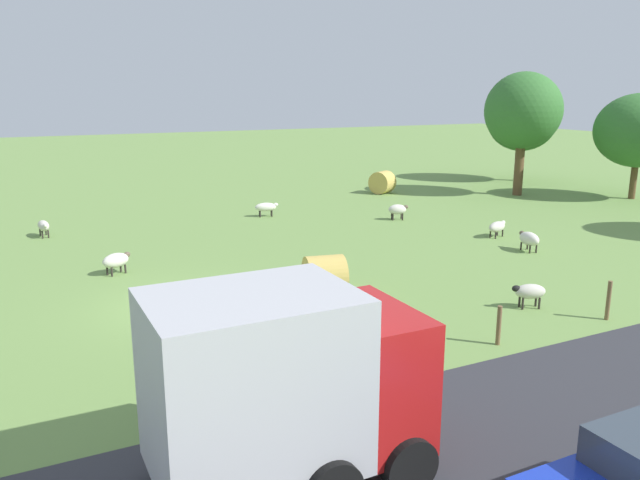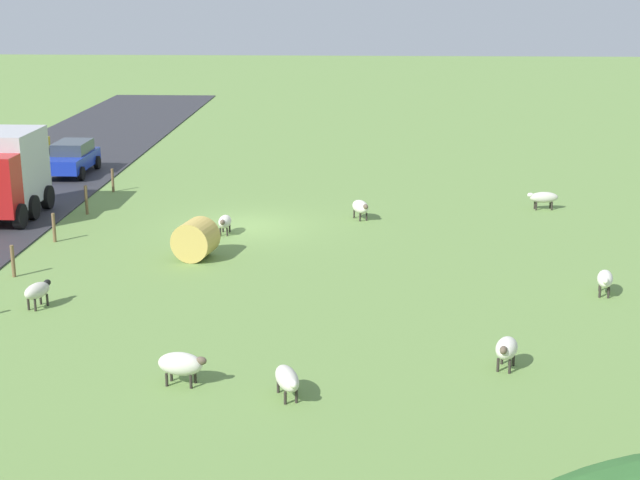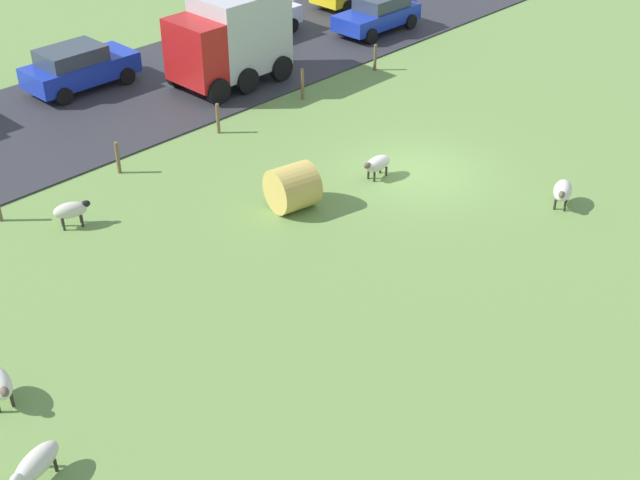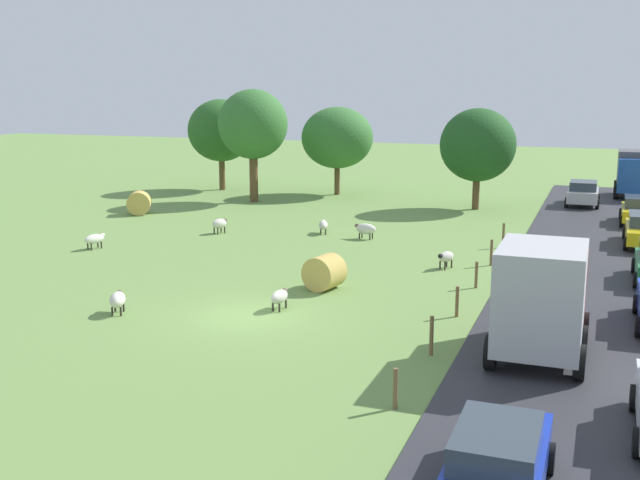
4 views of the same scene
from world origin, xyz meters
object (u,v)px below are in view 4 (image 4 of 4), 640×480
object	(u,v)px
truck_0	(635,172)
car_1	(583,193)
car_7	(639,210)
car_2	(498,461)
sheep_2	(95,239)
sheep_3	(323,225)
sheep_1	(219,224)
tree_0	(221,131)
hay_bale_0	(139,203)
hay_bale_1	(324,272)
sheep_7	(118,300)
sheep_4	(280,297)
tree_1	(478,145)
sheep_0	(446,257)
truck_1	(542,297)
tree_4	(253,125)
sheep_6	(366,229)
tree_2	(337,138)

from	to	relation	value
truck_0	car_1	xyz separation A→B (m)	(-3.24, -5.44, -0.88)
car_7	car_2	bearing A→B (deg)	-96.05
sheep_2	sheep_3	world-z (taller)	sheep_2
sheep_2	car_1	distance (m)	31.05
sheep_1	tree_0	size ratio (longest dim) A/B	0.16
hay_bale_0	tree_0	xyz separation A→B (m)	(-0.55, 11.99, 3.74)
hay_bale_1	tree_0	world-z (taller)	tree_0
sheep_7	hay_bale_0	xyz separation A→B (m)	(-11.09, 18.12, 0.20)
sheep_2	tree_0	distance (m)	22.19
sheep_4	tree_1	bearing A→B (deg)	83.53
sheep_3	car_7	size ratio (longest dim) A/B	0.31
sheep_7	hay_bale_0	world-z (taller)	hay_bale_0
sheep_0	car_2	world-z (taller)	car_2
hay_bale_1	truck_1	size ratio (longest dim) A/B	0.30
truck_1	car_2	bearing A→B (deg)	-90.46
sheep_0	truck_1	size ratio (longest dim) A/B	0.25
sheep_2	tree_4	size ratio (longest dim) A/B	0.17
sheep_4	hay_bale_1	world-z (taller)	hay_bale_1
tree_4	car_1	xyz separation A→B (m)	(21.00, 5.61, -4.28)
sheep_1	car_2	bearing A→B (deg)	-51.75
tree_4	car_1	distance (m)	22.15
sheep_6	tree_1	xyz separation A→B (m)	(3.72, 11.70, 3.55)
sheep_3	tree_2	world-z (taller)	tree_2
sheep_1	tree_0	bearing A→B (deg)	117.03
sheep_0	tree_0	xyz separation A→B (m)	(-20.93, 19.53, 3.93)
sheep_1	truck_1	xyz separation A→B (m)	(17.60, -13.84, 1.30)
sheep_0	car_7	world-z (taller)	car_7
tree_2	tree_1	bearing A→B (deg)	-17.49
sheep_0	car_1	size ratio (longest dim) A/B	0.26
sheep_1	tree_4	distance (m)	12.41
sheep_0	car_2	bearing A→B (deg)	-75.88
sheep_3	car_2	xyz separation A→B (m)	(12.33, -24.11, 0.39)
sheep_3	truck_1	bearing A→B (deg)	-51.71
sheep_6	sheep_7	bearing A→B (deg)	-104.88
sheep_1	truck_1	distance (m)	22.43
sheep_2	car_2	xyz separation A→B (m)	(21.31, -16.59, 0.36)
tree_0	car_1	size ratio (longest dim) A/B	1.64
hay_bale_1	truck_1	xyz separation A→B (m)	(8.43, -5.04, 1.16)
sheep_2	truck_0	size ratio (longest dim) A/B	0.29
sheep_7	tree_4	bearing A→B (deg)	104.95
sheep_3	tree_0	bearing A→B (deg)	133.63
truck_1	sheep_1	bearing A→B (deg)	141.82
sheep_6	tree_1	bearing A→B (deg)	72.39
sheep_6	truck_1	size ratio (longest dim) A/B	0.28
hay_bale_1	car_1	world-z (taller)	car_1
truck_1	sheep_0	bearing A→B (deg)	115.08
car_2	tree_4	bearing A→B (deg)	121.89
truck_0	car_7	size ratio (longest dim) A/B	1.02
sheep_4	truck_1	size ratio (longest dim) A/B	0.25
truck_1	hay_bale_1	bearing A→B (deg)	149.16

